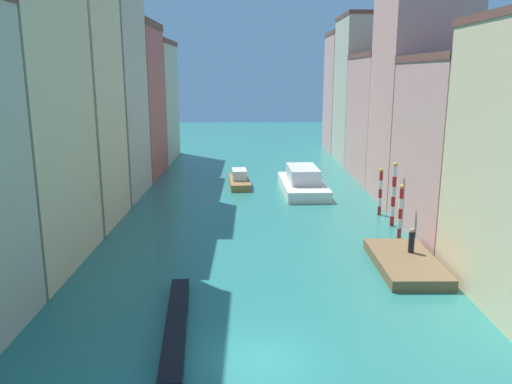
# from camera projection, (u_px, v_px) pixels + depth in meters

# --- Properties ---
(ground_plane) EXTENTS (154.00, 154.00, 0.00)m
(ground_plane) POSITION_uv_depth(u_px,v_px,m) (257.00, 206.00, 44.45)
(ground_plane) COLOR #28756B
(building_left_1) EXTENTS (6.96, 10.00, 20.92)m
(building_left_1) POSITION_uv_depth(u_px,v_px,m) (5.00, 88.00, 28.31)
(building_left_1) COLOR beige
(building_left_1) RESTS_ON ground
(building_left_2) EXTENTS (6.96, 7.79, 17.92)m
(building_left_2) POSITION_uv_depth(u_px,v_px,m) (66.00, 105.00, 37.67)
(building_left_2) COLOR beige
(building_left_2) RESTS_ON ground
(building_left_3) EXTENTS (6.96, 9.21, 20.32)m
(building_left_3) POSITION_uv_depth(u_px,v_px,m) (100.00, 86.00, 46.09)
(building_left_3) COLOR #BCB299
(building_left_3) RESTS_ON ground
(building_left_4) EXTENTS (6.96, 10.02, 16.71)m
(building_left_4) POSITION_uv_depth(u_px,v_px,m) (127.00, 100.00, 55.94)
(building_left_4) COLOR #B25147
(building_left_4) RESTS_ON ground
(building_left_5) EXTENTS (6.96, 11.13, 15.42)m
(building_left_5) POSITION_uv_depth(u_px,v_px,m) (147.00, 101.00, 66.57)
(building_left_5) COLOR #BCB299
(building_left_5) RESTS_ON ground
(building_right_1) EXTENTS (6.96, 11.29, 12.54)m
(building_right_1) POSITION_uv_depth(u_px,v_px,m) (462.00, 147.00, 35.29)
(building_right_1) COLOR tan
(building_right_1) RESTS_ON ground
(building_right_2) EXTENTS (6.96, 8.33, 21.95)m
(building_right_2) POSITION_uv_depth(u_px,v_px,m) (421.00, 77.00, 43.80)
(building_right_2) COLOR tan
(building_right_2) RESTS_ON ground
(building_right_3) EXTENTS (6.96, 12.00, 13.32)m
(building_right_3) POSITION_uv_depth(u_px,v_px,m) (387.00, 117.00, 54.60)
(building_right_3) COLOR tan
(building_right_3) RESTS_ON ground
(building_right_4) EXTENTS (6.96, 10.23, 18.33)m
(building_right_4) POSITION_uv_depth(u_px,v_px,m) (366.00, 90.00, 64.77)
(building_right_4) COLOR #BCB299
(building_right_4) RESTS_ON ground
(building_right_5) EXTENTS (6.96, 9.68, 17.08)m
(building_right_5) POSITION_uv_depth(u_px,v_px,m) (351.00, 92.00, 74.82)
(building_right_5) COLOR tan
(building_right_5) RESTS_ON ground
(waterfront_dock) EXTENTS (3.48, 7.14, 0.64)m
(waterfront_dock) POSITION_uv_depth(u_px,v_px,m) (405.00, 262.00, 30.21)
(waterfront_dock) COLOR brown
(waterfront_dock) RESTS_ON ground
(person_on_dock) EXTENTS (0.36, 0.36, 1.53)m
(person_on_dock) POSITION_uv_depth(u_px,v_px,m) (412.00, 241.00, 30.84)
(person_on_dock) COLOR black
(person_on_dock) RESTS_ON waterfront_dock
(mooring_pole_0) EXTENTS (0.30, 0.30, 3.84)m
(mooring_pole_0) POSITION_uv_depth(u_px,v_px,m) (401.00, 211.00, 35.27)
(mooring_pole_0) COLOR red
(mooring_pole_0) RESTS_ON ground
(mooring_pole_1) EXTENTS (0.34, 0.34, 4.88)m
(mooring_pole_1) POSITION_uv_depth(u_px,v_px,m) (394.00, 194.00, 37.99)
(mooring_pole_1) COLOR red
(mooring_pole_1) RESTS_ON ground
(mooring_pole_2) EXTENTS (0.31, 0.31, 3.88)m
(mooring_pole_2) POSITION_uv_depth(u_px,v_px,m) (380.00, 191.00, 41.08)
(mooring_pole_2) COLOR red
(mooring_pole_2) RESTS_ON ground
(vaporetto_white) EXTENTS (4.38, 10.07, 2.44)m
(vaporetto_white) POSITION_uv_depth(u_px,v_px,m) (303.00, 182.00, 49.57)
(vaporetto_white) COLOR white
(vaporetto_white) RESTS_ON ground
(gondola_black) EXTENTS (1.77, 9.51, 0.55)m
(gondola_black) POSITION_uv_depth(u_px,v_px,m) (176.00, 326.00, 22.70)
(gondola_black) COLOR black
(gondola_black) RESTS_ON ground
(motorboat_0) EXTENTS (2.52, 6.61, 1.66)m
(motorboat_0) POSITION_uv_depth(u_px,v_px,m) (239.00, 180.00, 52.36)
(motorboat_0) COLOR olive
(motorboat_0) RESTS_ON ground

